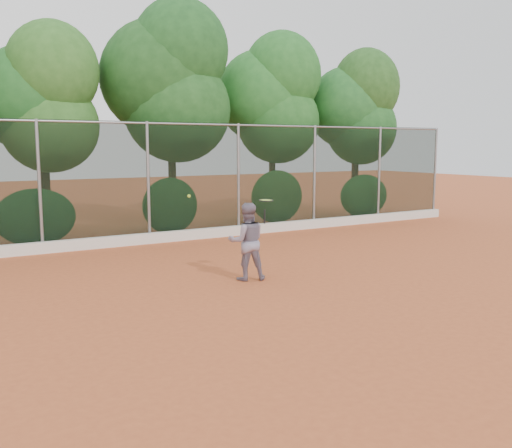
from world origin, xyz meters
TOP-DOWN VIEW (x-y plane):
  - ground at (0.00, 0.00)m, footprint 80.00×80.00m
  - concrete_curb at (0.00, 6.82)m, footprint 24.00×0.20m
  - tennis_player at (0.06, 1.47)m, footprint 0.95×0.85m
  - chainlink_fence at (-0.00, 7.00)m, footprint 24.09×0.09m
  - foliage_backdrop at (-0.55, 8.98)m, footprint 23.70×3.63m
  - tennis_racket at (0.47, 1.37)m, footprint 0.35×0.36m
  - tennis_ball_in_flight at (-1.10, 1.81)m, footprint 0.07×0.07m

SIDE VIEW (x-z plane):
  - ground at x=0.00m, z-range 0.00..0.00m
  - concrete_curb at x=0.00m, z-range 0.00..0.30m
  - tennis_player at x=0.06m, z-range 0.00..1.64m
  - tennis_racket at x=0.47m, z-range 1.37..1.90m
  - tennis_ball_in_flight at x=-1.10m, z-range 1.77..1.84m
  - chainlink_fence at x=0.00m, z-range 0.11..3.61m
  - foliage_backdrop at x=-0.55m, z-range 0.63..8.18m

